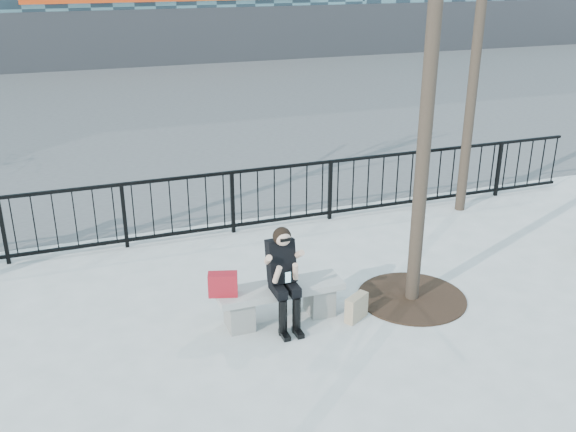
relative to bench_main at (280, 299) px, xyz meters
name	(u,v)px	position (x,y,z in m)	size (l,w,h in m)	color
ground	(280,319)	(0.00, 0.00, -0.30)	(120.00, 120.00, 0.00)	#9E9F99
street_surface	(132,100)	(0.00, 15.00, -0.30)	(60.00, 23.00, 0.01)	#474747
railing	(221,203)	(0.00, 3.00, 0.25)	(14.00, 0.06, 1.10)	black
tree_grate	(412,298)	(1.90, -0.10, -0.29)	(1.50, 1.50, 0.02)	black
bench_main	(280,299)	(0.00, 0.00, 0.00)	(1.65, 0.46, 0.49)	slate
seated_woman	(284,279)	(0.00, -0.16, 0.37)	(0.50, 0.64, 1.34)	black
handbag	(223,284)	(-0.74, 0.02, 0.34)	(0.36, 0.17, 0.30)	maroon
shopping_bag	(356,308)	(0.93, -0.33, -0.13)	(0.36, 0.13, 0.34)	tan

